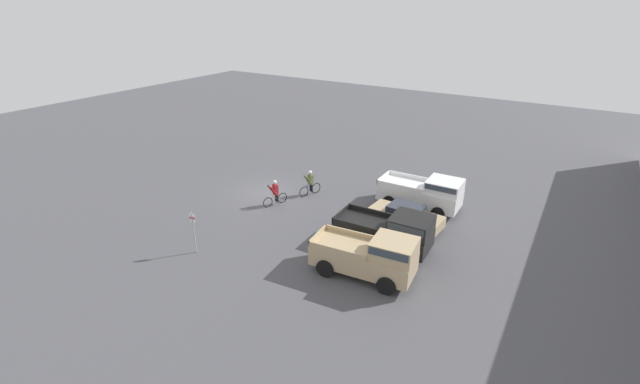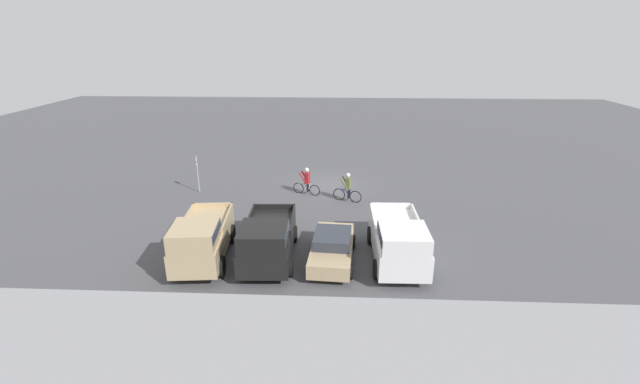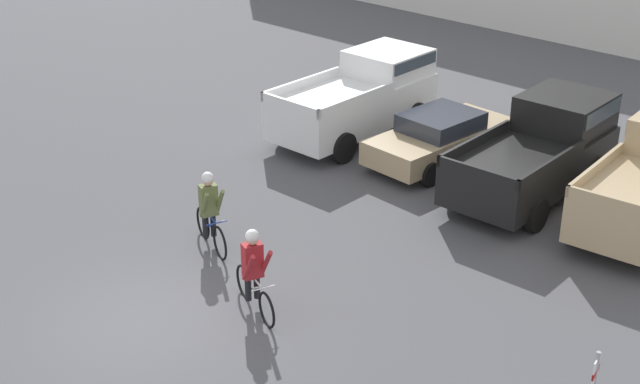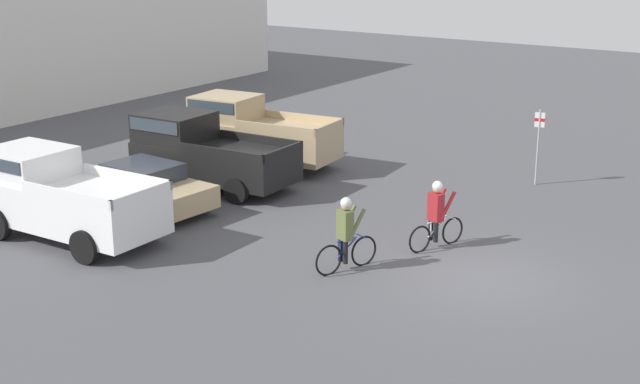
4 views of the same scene
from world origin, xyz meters
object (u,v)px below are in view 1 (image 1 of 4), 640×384
object	(u,v)px
cyclist_0	(275,192)
pickup_truck_1	(391,231)
sedan_0	(406,216)
pickup_truck_2	(371,255)
cyclist_1	(310,183)
fire_lane_sign	(194,229)
pickup_truck_0	(425,192)

from	to	relation	value
cyclist_0	pickup_truck_1	bearing A→B (deg)	82.85
sedan_0	cyclist_0	bearing A→B (deg)	-78.01
pickup_truck_2	cyclist_1	bearing A→B (deg)	-129.98
pickup_truck_2	fire_lane_sign	distance (m)	9.09
pickup_truck_0	cyclist_0	bearing A→B (deg)	-61.26
pickup_truck_2	cyclist_0	xyz separation A→B (m)	(-3.83, -8.58, -0.29)
pickup_truck_1	cyclist_1	xyz separation A→B (m)	(-3.54, -7.34, -0.21)
sedan_0	fire_lane_sign	world-z (taller)	fire_lane_sign
cyclist_1	pickup_truck_1	bearing A→B (deg)	64.26
cyclist_0	pickup_truck_2	bearing A→B (deg)	65.93
pickup_truck_0	fire_lane_sign	xyz separation A→B (m)	(11.27, -8.29, 0.29)
pickup_truck_0	cyclist_0	xyz separation A→B (m)	(4.53, -8.27, -0.25)
pickup_truck_2	cyclist_1	world-z (taller)	pickup_truck_2
pickup_truck_0	sedan_0	world-z (taller)	pickup_truck_0
sedan_0	pickup_truck_1	bearing A→B (deg)	5.05
fire_lane_sign	pickup_truck_1	bearing A→B (deg)	124.04
fire_lane_sign	pickup_truck_0	bearing A→B (deg)	143.65
pickup_truck_0	cyclist_1	bearing A→B (deg)	-74.17
cyclist_0	fire_lane_sign	world-z (taller)	fire_lane_sign
sedan_0	pickup_truck_2	xyz separation A→B (m)	(5.56, 0.44, 0.49)
pickup_truck_0	pickup_truck_2	distance (m)	8.37
sedan_0	cyclist_1	bearing A→B (deg)	-96.09
pickup_truck_2	pickup_truck_1	bearing A→B (deg)	-176.02
sedan_0	pickup_truck_1	world-z (taller)	pickup_truck_1
pickup_truck_1	pickup_truck_2	distance (m)	2.79
pickup_truck_0	pickup_truck_1	distance (m)	5.59
pickup_truck_1	fire_lane_sign	world-z (taller)	fire_lane_sign
cyclist_0	fire_lane_sign	distance (m)	6.76
sedan_0	cyclist_1	world-z (taller)	cyclist_1
cyclist_0	cyclist_1	xyz separation A→B (m)	(-2.49, 1.05, 0.01)
pickup_truck_2	fire_lane_sign	xyz separation A→B (m)	(2.90, -8.61, 0.25)
pickup_truck_0	cyclist_0	world-z (taller)	pickup_truck_0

